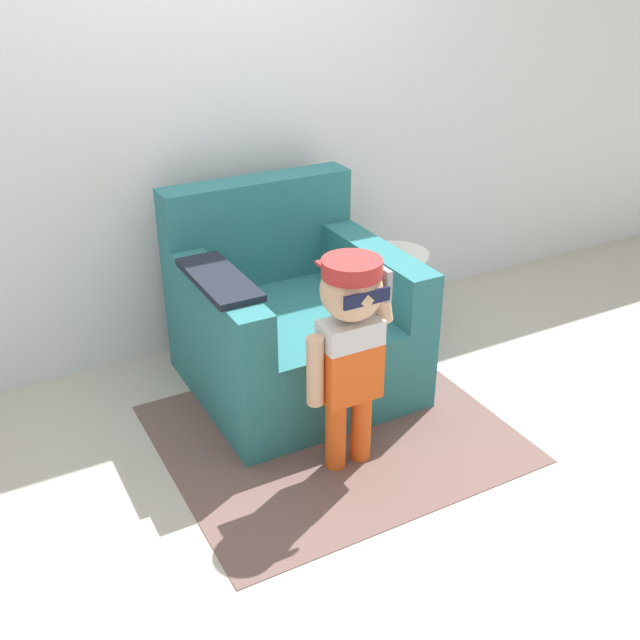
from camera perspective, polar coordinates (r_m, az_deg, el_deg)
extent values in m
plane|color=#ADA89E|center=(3.74, -3.98, -5.60)|extent=(10.00, 10.00, 0.00)
cube|color=silver|center=(3.84, -9.06, 16.05)|extent=(10.00, 0.05, 2.60)
cube|color=#286B70|center=(3.70, -1.86, -2.09)|extent=(0.98, 1.00, 0.43)
cube|color=#286B70|center=(3.83, -4.76, 6.87)|extent=(0.98, 0.18, 0.53)
cube|color=#286B70|center=(3.32, -7.58, 0.81)|extent=(0.16, 0.82, 0.26)
cube|color=#286B70|center=(3.66, 4.45, 3.57)|extent=(0.16, 0.82, 0.26)
cube|color=black|center=(3.26, -7.73, 3.12)|extent=(0.20, 0.55, 0.03)
cylinder|color=#E05119|center=(3.18, 1.20, -8.64)|extent=(0.09, 0.09, 0.33)
cylinder|color=#E05119|center=(3.23, 3.13, -8.02)|extent=(0.09, 0.09, 0.33)
cube|color=#E05119|center=(3.04, 2.27, -3.88)|extent=(0.25, 0.14, 0.25)
cube|color=silver|center=(2.95, 2.33, -0.96)|extent=(0.25, 0.14, 0.11)
sphere|color=tan|center=(2.87, 2.40, 2.30)|extent=(0.25, 0.25, 0.25)
cylinder|color=#B22828|center=(2.83, 2.44, 3.99)|extent=(0.23, 0.23, 0.07)
cube|color=#B22828|center=(2.93, 1.32, 4.31)|extent=(0.14, 0.11, 0.01)
cube|color=#0F1433|center=(2.78, 3.60, 1.65)|extent=(0.20, 0.01, 0.05)
cylinder|color=tan|center=(2.95, -0.37, -3.92)|extent=(0.07, 0.07, 0.30)
cylinder|color=tan|center=(2.97, 4.76, 1.39)|extent=(0.10, 0.07, 0.18)
cube|color=gray|center=(2.92, 4.97, 2.72)|extent=(0.02, 0.07, 0.13)
cylinder|color=white|center=(4.32, 5.56, -0.71)|extent=(0.23, 0.23, 0.02)
cylinder|color=white|center=(4.22, 5.70, 1.98)|extent=(0.06, 0.06, 0.47)
cylinder|color=white|center=(4.12, 5.86, 5.03)|extent=(0.36, 0.36, 0.02)
cube|color=brown|center=(3.46, 1.00, -8.58)|extent=(1.50, 1.29, 0.01)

